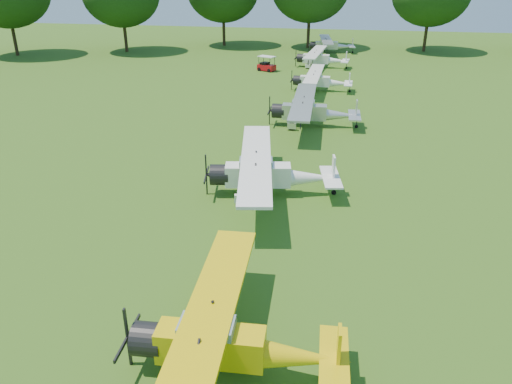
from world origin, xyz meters
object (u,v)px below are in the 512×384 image
at_px(aircraft_5, 320,80).
at_px(aircraft_7, 330,44).
at_px(aircraft_4, 311,110).
at_px(aircraft_6, 320,57).
at_px(aircraft_2, 227,342).
at_px(golf_cart, 266,66).
at_px(aircraft_3, 268,172).

bearing_deg(aircraft_5, aircraft_7, 91.19).
distance_m(aircraft_4, aircraft_5, 11.75).
relative_size(aircraft_5, aircraft_6, 0.92).
bearing_deg(aircraft_2, aircraft_4, 86.35).
relative_size(aircraft_7, golf_cart, 4.58).
xyz_separation_m(aircraft_4, aircraft_7, (-0.14, 34.82, -0.11)).
bearing_deg(aircraft_6, aircraft_5, -81.99).
distance_m(aircraft_5, golf_cart, 11.12).
bearing_deg(golf_cart, aircraft_2, -58.19).
xyz_separation_m(aircraft_2, aircraft_4, (0.44, 25.81, 0.04)).
distance_m(aircraft_7, golf_cart, 15.66).
bearing_deg(aircraft_4, aircraft_2, -92.78).
distance_m(aircraft_2, golf_cart, 46.88).
height_order(aircraft_2, aircraft_5, aircraft_2).
bearing_deg(aircraft_5, aircraft_2, -89.35).
distance_m(aircraft_3, aircraft_7, 47.64).
bearing_deg(aircraft_5, aircraft_6, 94.48).
height_order(aircraft_2, aircraft_7, aircraft_2).
relative_size(aircraft_6, golf_cart, 4.58).
distance_m(aircraft_5, aircraft_7, 23.06).
bearing_deg(aircraft_7, aircraft_6, -100.12).
bearing_deg(aircraft_5, golf_cart, 127.98).
relative_size(aircraft_2, aircraft_3, 0.93).
distance_m(aircraft_2, aircraft_6, 49.57).
bearing_deg(golf_cart, aircraft_3, -56.63).
bearing_deg(aircraft_4, aircraft_7, 88.42).
relative_size(aircraft_2, aircraft_4, 0.97).
distance_m(aircraft_2, aircraft_7, 60.63).
bearing_deg(aircraft_2, aircraft_3, 91.05).
distance_m(aircraft_2, aircraft_3, 13.03).
distance_m(aircraft_2, aircraft_4, 25.81).
distance_m(aircraft_6, aircraft_7, 11.07).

